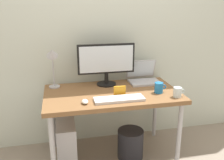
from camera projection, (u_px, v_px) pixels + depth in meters
name	position (u px, v px, depth m)	size (l,w,h in m)	color
ground_plane	(112.00, 155.00, 2.58)	(6.00, 6.00, 0.00)	gray
back_wall	(103.00, 25.00, 2.58)	(4.40, 0.04, 2.60)	silver
desk	(112.00, 98.00, 2.39)	(1.27, 0.72, 0.70)	brown
monitor	(106.00, 62.00, 2.50)	(0.58, 0.20, 0.43)	black
laptop	(143.00, 76.00, 2.66)	(0.32, 0.28, 0.22)	#B2B2B7
desk_lamp	(52.00, 59.00, 2.38)	(0.11, 0.16, 0.42)	#B2B2B7
keyboard	(119.00, 99.00, 2.16)	(0.44, 0.14, 0.02)	silver
mouse	(85.00, 102.00, 2.10)	(0.06, 0.09, 0.03)	silver
coffee_mug	(159.00, 88.00, 2.34)	(0.12, 0.08, 0.10)	#1E72BF
glass_cup	(178.00, 92.00, 2.23)	(0.11, 0.08, 0.09)	silver
photo_frame	(120.00, 91.00, 2.26)	(0.11, 0.02, 0.09)	orange
computer_tower	(66.00, 143.00, 2.42)	(0.18, 0.36, 0.42)	#B2B2B7
wastebasket	(130.00, 144.00, 2.52)	(0.26, 0.26, 0.30)	#232328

